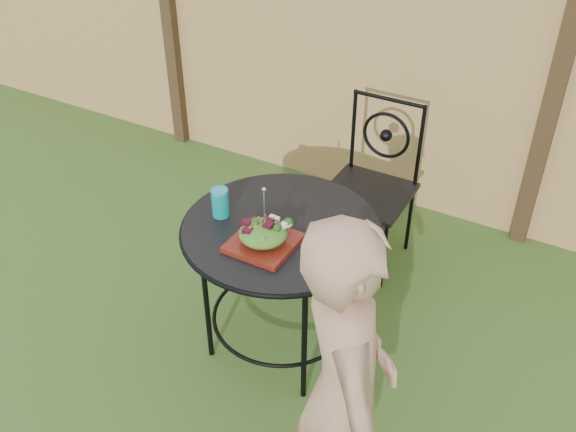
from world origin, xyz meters
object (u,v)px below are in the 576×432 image
Objects in this scene: diner at (344,393)px; salad_plate at (263,243)px; patio_chair at (372,181)px; patio_table at (282,250)px.

diner is 0.84m from salad_plate.
salad_plate is (-0.08, -1.04, 0.23)m from patio_chair.
salad_plate is (-0.00, -0.16, 0.15)m from patio_table.
patio_chair is at bearing 85.49° from salad_plate.
patio_chair reaches higher than patio_table.
patio_table is at bearing 89.92° from salad_plate.
patio_table is at bearing -95.30° from patio_chair.
patio_table is 0.97× the size of patio_chair.
patio_chair is 1.69m from diner.
patio_table is 3.42× the size of salad_plate.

